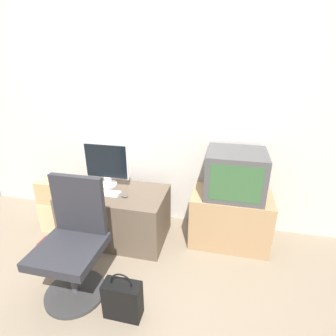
{
  "coord_description": "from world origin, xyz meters",
  "views": [
    {
      "loc": [
        0.85,
        -1.38,
        1.78
      ],
      "look_at": [
        0.31,
        0.97,
        0.79
      ],
      "focal_mm": 28.0,
      "sensor_mm": 36.0,
      "label": 1
    }
  ],
  "objects_px": {
    "keyboard": "(103,193)",
    "main_monitor": "(106,165)",
    "book": "(48,242)",
    "mouse": "(125,196)",
    "handbag": "(123,299)",
    "cardboard_box_lower": "(54,215)",
    "crt_tv": "(235,174)",
    "office_chair": "(73,246)"
  },
  "relations": [
    {
      "from": "office_chair",
      "to": "cardboard_box_lower",
      "type": "bearing_deg",
      "value": 135.39
    },
    {
      "from": "handbag",
      "to": "book",
      "type": "height_order",
      "value": "handbag"
    },
    {
      "from": "main_monitor",
      "to": "crt_tv",
      "type": "relative_size",
      "value": 0.86
    },
    {
      "from": "keyboard",
      "to": "office_chair",
      "type": "bearing_deg",
      "value": -84.55
    },
    {
      "from": "main_monitor",
      "to": "handbag",
      "type": "height_order",
      "value": "main_monitor"
    },
    {
      "from": "keyboard",
      "to": "handbag",
      "type": "xyz_separation_m",
      "value": [
        0.52,
        -0.84,
        -0.39
      ]
    },
    {
      "from": "keyboard",
      "to": "handbag",
      "type": "bearing_deg",
      "value": -58.16
    },
    {
      "from": "cardboard_box_lower",
      "to": "book",
      "type": "height_order",
      "value": "cardboard_box_lower"
    },
    {
      "from": "mouse",
      "to": "handbag",
      "type": "bearing_deg",
      "value": -70.97
    },
    {
      "from": "main_monitor",
      "to": "keyboard",
      "type": "bearing_deg",
      "value": -81.32
    },
    {
      "from": "crt_tv",
      "to": "handbag",
      "type": "height_order",
      "value": "crt_tv"
    },
    {
      "from": "main_monitor",
      "to": "crt_tv",
      "type": "distance_m",
      "value": 1.31
    },
    {
      "from": "cardboard_box_lower",
      "to": "keyboard",
      "type": "bearing_deg",
      "value": -1.93
    },
    {
      "from": "keyboard",
      "to": "main_monitor",
      "type": "bearing_deg",
      "value": 98.68
    },
    {
      "from": "cardboard_box_lower",
      "to": "handbag",
      "type": "bearing_deg",
      "value": -36.34
    },
    {
      "from": "crt_tv",
      "to": "book",
      "type": "bearing_deg",
      "value": -165.3
    },
    {
      "from": "mouse",
      "to": "cardboard_box_lower",
      "type": "height_order",
      "value": "mouse"
    },
    {
      "from": "crt_tv",
      "to": "book",
      "type": "relative_size",
      "value": 3.27
    },
    {
      "from": "mouse",
      "to": "handbag",
      "type": "height_order",
      "value": "mouse"
    },
    {
      "from": "main_monitor",
      "to": "office_chair",
      "type": "bearing_deg",
      "value": -83.86
    },
    {
      "from": "mouse",
      "to": "crt_tv",
      "type": "relative_size",
      "value": 0.12
    },
    {
      "from": "keyboard",
      "to": "cardboard_box_lower",
      "type": "xyz_separation_m",
      "value": [
        -0.65,
        0.02,
        -0.38
      ]
    },
    {
      "from": "main_monitor",
      "to": "office_chair",
      "type": "relative_size",
      "value": 0.49
    },
    {
      "from": "crt_tv",
      "to": "cardboard_box_lower",
      "type": "bearing_deg",
      "value": -173.2
    },
    {
      "from": "keyboard",
      "to": "book",
      "type": "xyz_separation_m",
      "value": [
        -0.57,
        -0.23,
        -0.53
      ]
    },
    {
      "from": "main_monitor",
      "to": "office_chair",
      "type": "distance_m",
      "value": 0.94
    },
    {
      "from": "keyboard",
      "to": "crt_tv",
      "type": "height_order",
      "value": "crt_tv"
    },
    {
      "from": "mouse",
      "to": "book",
      "type": "height_order",
      "value": "mouse"
    },
    {
      "from": "keyboard",
      "to": "book",
      "type": "bearing_deg",
      "value": -157.76
    },
    {
      "from": "keyboard",
      "to": "office_chair",
      "type": "distance_m",
      "value": 0.7
    },
    {
      "from": "office_chair",
      "to": "book",
      "type": "xyz_separation_m",
      "value": [
        -0.63,
        0.45,
        -0.42
      ]
    },
    {
      "from": "main_monitor",
      "to": "book",
      "type": "distance_m",
      "value": 1.02
    },
    {
      "from": "keyboard",
      "to": "crt_tv",
      "type": "distance_m",
      "value": 1.32
    },
    {
      "from": "main_monitor",
      "to": "mouse",
      "type": "height_order",
      "value": "main_monitor"
    },
    {
      "from": "mouse",
      "to": "book",
      "type": "distance_m",
      "value": 1.0
    },
    {
      "from": "keyboard",
      "to": "cardboard_box_lower",
      "type": "height_order",
      "value": "keyboard"
    },
    {
      "from": "office_chair",
      "to": "cardboard_box_lower",
      "type": "relative_size",
      "value": 2.83
    },
    {
      "from": "mouse",
      "to": "office_chair",
      "type": "height_order",
      "value": "office_chair"
    },
    {
      "from": "mouse",
      "to": "crt_tv",
      "type": "bearing_deg",
      "value": 15.16
    },
    {
      "from": "mouse",
      "to": "crt_tv",
      "type": "height_order",
      "value": "crt_tv"
    },
    {
      "from": "keyboard",
      "to": "mouse",
      "type": "bearing_deg",
      "value": -6.76
    },
    {
      "from": "handbag",
      "to": "cardboard_box_lower",
      "type": "bearing_deg",
      "value": 143.66
    }
  ]
}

